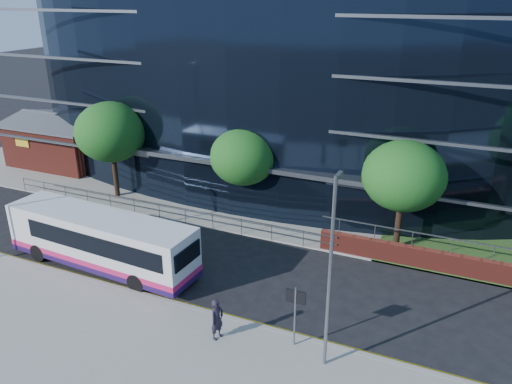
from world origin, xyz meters
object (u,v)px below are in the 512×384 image
at_px(brick_pavilion, 64,142).
at_px(streetlight_east, 330,270).
at_px(street_sign, 295,304).
at_px(tree_far_a, 111,132).
at_px(tree_far_b, 243,157).
at_px(city_bus, 102,241).
at_px(pedestrian, 217,319).
at_px(tree_far_c, 404,176).

distance_m(brick_pavilion, streetlight_east, 32.19).
distance_m(street_sign, tree_far_a, 20.63).
relative_size(brick_pavilion, street_sign, 3.07).
distance_m(tree_far_a, tree_far_b, 10.03).
bearing_deg(tree_far_b, city_bus, -114.97).
bearing_deg(tree_far_b, tree_far_a, -177.14).
relative_size(tree_far_a, pedestrian, 3.73).
xyz_separation_m(brick_pavilion, tree_far_c, (29.00, -4.50, 2.60)).
xyz_separation_m(street_sign, tree_far_c, (2.50, 10.59, 2.39)).
bearing_deg(street_sign, city_bus, 169.71).
xyz_separation_m(brick_pavilion, streetlight_east, (28.00, -15.67, 2.50)).
xyz_separation_m(brick_pavilion, city_bus, (14.83, -12.97, -0.33)).
bearing_deg(streetlight_east, tree_far_a, 149.54).
xyz_separation_m(street_sign, city_bus, (-11.68, 2.12, -0.54)).
height_order(brick_pavilion, pedestrian, brick_pavilion).
xyz_separation_m(streetlight_east, city_bus, (-13.18, 2.71, -2.83)).
bearing_deg(street_sign, tree_far_b, 124.08).
xyz_separation_m(tree_far_c, city_bus, (-14.18, -8.47, -2.92)).
height_order(brick_pavilion, street_sign, brick_pavilion).
height_order(tree_far_b, tree_far_c, tree_far_c).
bearing_deg(streetlight_east, tree_far_c, 84.89).
height_order(brick_pavilion, city_bus, brick_pavilion).
xyz_separation_m(tree_far_a, tree_far_b, (10.00, 0.50, -0.65)).
bearing_deg(tree_far_c, streetlight_east, -95.11).
height_order(brick_pavilion, tree_far_a, tree_far_a).
bearing_deg(pedestrian, tree_far_c, -11.94).
bearing_deg(streetlight_east, city_bus, 168.39).
relative_size(streetlight_east, pedestrian, 4.28).
distance_m(street_sign, tree_far_c, 11.14).
bearing_deg(streetlight_east, tree_far_b, 127.63).
relative_size(tree_far_a, city_bus, 0.61).
height_order(tree_far_c, streetlight_east, streetlight_east).
distance_m(streetlight_east, pedestrian, 5.75).
bearing_deg(tree_far_c, brick_pavilion, 171.18).
bearing_deg(pedestrian, brick_pavilion, 69.87).
relative_size(city_bus, pedestrian, 6.07).
relative_size(street_sign, streetlight_east, 0.35).
bearing_deg(tree_far_b, tree_far_c, -2.86).
relative_size(tree_far_c, city_bus, 0.57).
distance_m(brick_pavilion, tree_far_a, 10.48).
distance_m(tree_far_a, tree_far_c, 20.00).
height_order(tree_far_b, streetlight_east, streetlight_east).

